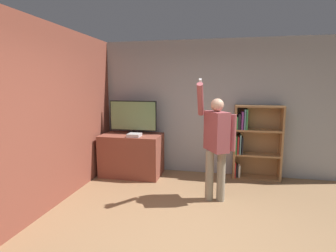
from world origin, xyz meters
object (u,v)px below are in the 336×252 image
object	(u,v)px
bookshelf	(253,141)
person	(216,140)
television	(133,117)
game_console	(134,135)

from	to	relation	value
bookshelf	person	world-z (taller)	person
television	bookshelf	bearing A→B (deg)	3.98
television	bookshelf	size ratio (longest dim) A/B	0.68
game_console	bookshelf	xyz separation A→B (m)	(2.24, 0.48, -0.12)
person	bookshelf	bearing A→B (deg)	119.21
game_console	person	world-z (taller)	person
television	person	xyz separation A→B (m)	(1.69, -1.01, -0.20)
bookshelf	game_console	bearing A→B (deg)	-167.96
television	game_console	world-z (taller)	television
game_console	bookshelf	size ratio (longest dim) A/B	0.17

